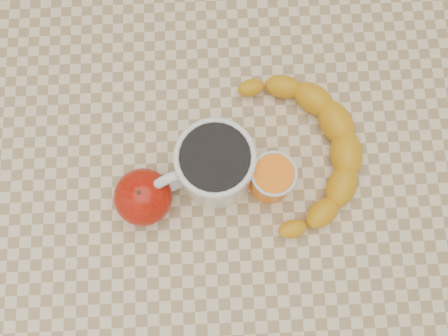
{
  "coord_description": "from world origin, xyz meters",
  "views": [
    {
      "loc": [
        -0.01,
        -0.16,
        1.46
      ],
      "look_at": [
        0.0,
        0.0,
        0.77
      ],
      "focal_mm": 40.0,
      "sensor_mm": 36.0,
      "label": 1
    }
  ],
  "objects_px": {
    "orange_juice_glass": "(272,179)",
    "banana": "(302,152)",
    "apple": "(143,197)",
    "table": "(224,183)",
    "coffee_mug": "(213,165)"
  },
  "relations": [
    {
      "from": "orange_juice_glass",
      "to": "banana",
      "type": "xyz_separation_m",
      "value": [
        0.05,
        0.04,
        -0.01
      ]
    },
    {
      "from": "table",
      "to": "banana",
      "type": "bearing_deg",
      "value": 8.68
    },
    {
      "from": "coffee_mug",
      "to": "banana",
      "type": "relative_size",
      "value": 0.55
    },
    {
      "from": "apple",
      "to": "banana",
      "type": "height_order",
      "value": "apple"
    },
    {
      "from": "orange_juice_glass",
      "to": "banana",
      "type": "relative_size",
      "value": 0.25
    },
    {
      "from": "coffee_mug",
      "to": "apple",
      "type": "distance_m",
      "value": 0.11
    },
    {
      "from": "table",
      "to": "apple",
      "type": "bearing_deg",
      "value": -160.62
    },
    {
      "from": "coffee_mug",
      "to": "orange_juice_glass",
      "type": "bearing_deg",
      "value": -14.41
    },
    {
      "from": "coffee_mug",
      "to": "apple",
      "type": "bearing_deg",
      "value": -158.9
    },
    {
      "from": "apple",
      "to": "banana",
      "type": "bearing_deg",
      "value": 14.15
    },
    {
      "from": "coffee_mug",
      "to": "apple",
      "type": "xyz_separation_m",
      "value": [
        -0.1,
        -0.04,
        -0.01
      ]
    },
    {
      "from": "table",
      "to": "coffee_mug",
      "type": "xyz_separation_m",
      "value": [
        -0.01,
        -0.0,
        0.14
      ]
    },
    {
      "from": "apple",
      "to": "table",
      "type": "bearing_deg",
      "value": 19.38
    },
    {
      "from": "coffee_mug",
      "to": "banana",
      "type": "height_order",
      "value": "coffee_mug"
    },
    {
      "from": "orange_juice_glass",
      "to": "table",
      "type": "bearing_deg",
      "value": 161.09
    }
  ]
}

